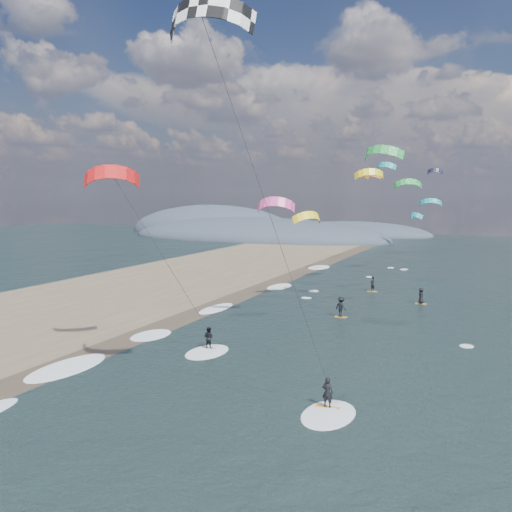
% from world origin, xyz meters
% --- Properties ---
extents(ground, '(260.00, 260.00, 0.00)m').
position_xyz_m(ground, '(0.00, 0.00, 0.00)').
color(ground, black).
rests_on(ground, ground).
extents(wet_sand_strip, '(3.00, 240.00, 0.00)m').
position_xyz_m(wet_sand_strip, '(-12.00, 10.00, 0.00)').
color(wet_sand_strip, '#382D23').
rests_on(wet_sand_strip, ground).
extents(coastal_hills, '(80.00, 41.00, 15.00)m').
position_xyz_m(coastal_hills, '(-44.84, 107.86, 0.00)').
color(coastal_hills, '#3D4756').
rests_on(coastal_hills, ground).
extents(kitesurfer_near_a, '(7.55, 8.25, 19.59)m').
position_xyz_m(kitesurfer_near_a, '(2.52, 1.30, 14.79)').
color(kitesurfer_near_a, orange).
rests_on(kitesurfer_near_a, ground).
extents(kitesurfer_near_b, '(6.92, 8.86, 13.41)m').
position_xyz_m(kitesurfer_near_b, '(-7.61, 9.31, 8.35)').
color(kitesurfer_near_b, orange).
rests_on(kitesurfer_near_b, ground).
extents(far_kitesurfers, '(7.03, 14.96, 1.82)m').
position_xyz_m(far_kitesurfers, '(1.93, 32.05, 0.88)').
color(far_kitesurfers, orange).
rests_on(far_kitesurfers, ground).
extents(bg_kite_field, '(10.15, 71.23, 9.33)m').
position_xyz_m(bg_kite_field, '(-0.63, 53.74, 12.11)').
color(bg_kite_field, teal).
rests_on(bg_kite_field, ground).
extents(shoreline_surf, '(2.40, 79.40, 0.11)m').
position_xyz_m(shoreline_surf, '(-10.80, 14.75, 0.00)').
color(shoreline_surf, white).
rests_on(shoreline_surf, ground).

